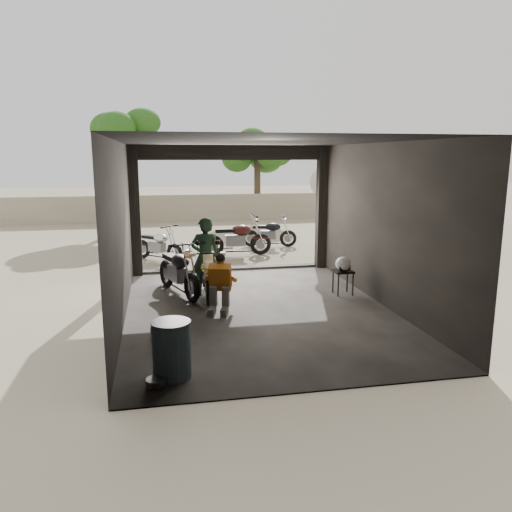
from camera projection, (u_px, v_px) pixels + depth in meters
name	position (u px, v px, depth m)	size (l,w,h in m)	color
ground	(258.00, 310.00, 9.67)	(80.00, 80.00, 0.00)	#7A6D56
garage	(253.00, 241.00, 9.95)	(7.00, 7.13, 3.20)	#2D2B28
boundary_wall	(198.00, 207.00, 23.02)	(18.00, 0.30, 1.20)	gray
tree_left	(125.00, 130.00, 20.33)	(2.20, 2.20, 5.60)	#382B1E
tree_right	(257.00, 142.00, 22.97)	(2.20, 2.20, 5.00)	#382B1E
main_bike	(207.00, 273.00, 10.44)	(0.66, 1.61, 1.07)	#F2F0CC
left_bike	(178.00, 267.00, 10.65)	(0.73, 1.78, 1.21)	black
outside_bike_a	(158.00, 243.00, 14.16)	(0.63, 1.54, 1.04)	black
outside_bike_b	(237.00, 236.00, 14.81)	(0.75, 1.82, 1.23)	#3F120F
outside_bike_c	(269.00, 231.00, 16.31)	(0.64, 1.55, 1.05)	black
rider	(205.00, 257.00, 10.53)	(0.61, 0.40, 1.68)	black
mechanic	(219.00, 285.00, 9.43)	(0.55, 0.75, 1.08)	orange
stool	(343.00, 274.00, 10.65)	(0.39, 0.39, 0.54)	black
helmet	(343.00, 264.00, 10.54)	(0.33, 0.34, 0.31)	white
oil_drum	(172.00, 350.00, 6.64)	(0.51, 0.51, 0.79)	#415D6D
sign_post	(324.00, 196.00, 14.38)	(0.88, 0.08, 2.65)	black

